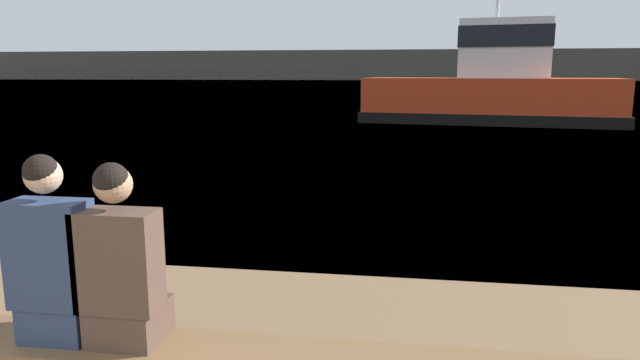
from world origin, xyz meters
TOP-DOWN VIEW (x-y plane):
  - water_surface at (0.00, 125.10)m, footprint 240.00×240.00m
  - far_shoreline at (0.00, 151.35)m, footprint 600.00×12.00m
  - person_left at (-0.50, 2.59)m, footprint 0.42×0.37m
  - person_right at (-0.12, 2.59)m, footprint 0.42×0.37m
  - tugboat_red at (4.51, 22.87)m, footprint 9.95×5.08m

SIDE VIEW (x-z plane):
  - water_surface at x=0.00m, z-range 0.00..0.00m
  - person_right at x=-0.12m, z-range 0.40..1.39m
  - person_left at x=-0.50m, z-range 0.40..1.42m
  - tugboat_red at x=4.51m, z-range -2.26..4.69m
  - far_shoreline at x=0.00m, z-range 0.00..7.47m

